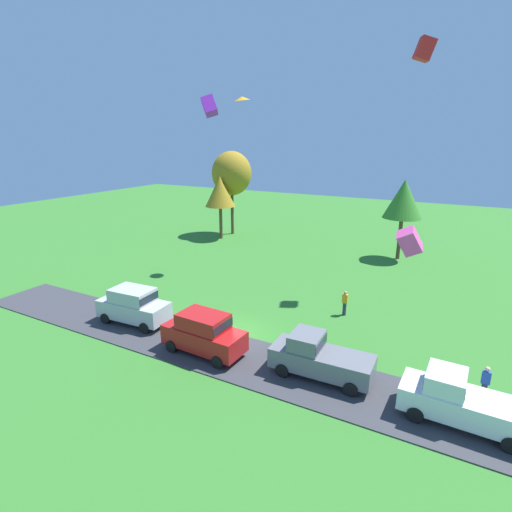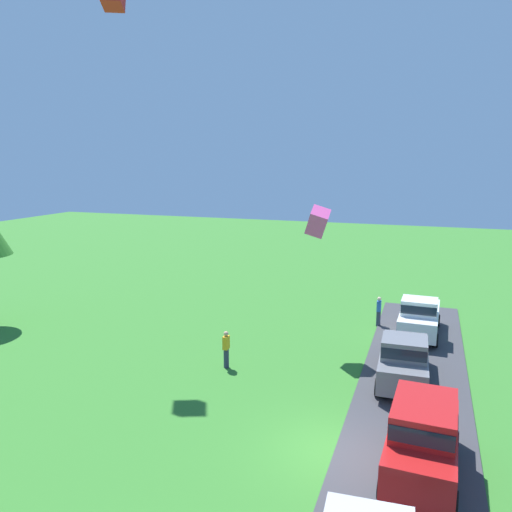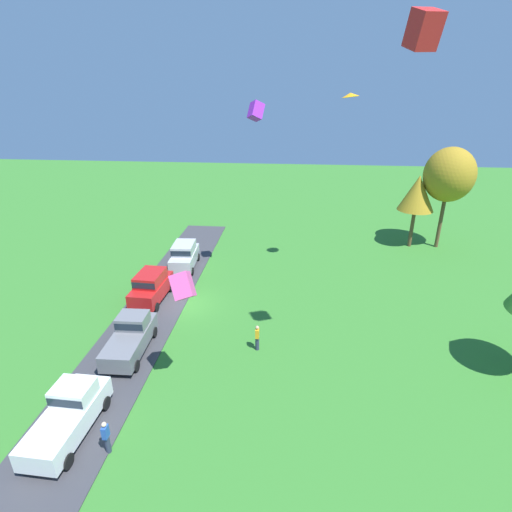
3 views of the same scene
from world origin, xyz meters
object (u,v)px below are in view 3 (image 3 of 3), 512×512
at_px(car_pickup_by_flagpole, 131,336).
at_px(person_watching_sky, 106,437).
at_px(tree_lone_near, 449,175).
at_px(kite_box_mid_center, 256,111).
at_px(car_pickup_far_end, 69,413).
at_px(car_suv_mid_row, 151,285).
at_px(person_on_lawn, 257,338).
at_px(car_suv_near_entrance, 184,255).
at_px(kite_delta_over_trees, 351,95).
at_px(tree_left_of_center, 417,193).
at_px(kite_box_low_drifter, 183,286).
at_px(kite_box_topmost, 424,30).

bearing_deg(car_pickup_by_flagpole, person_watching_sky, 13.51).
bearing_deg(tree_lone_near, person_watching_sky, -39.58).
bearing_deg(kite_box_mid_center, car_pickup_far_end, -22.71).
xyz_separation_m(car_suv_mid_row, person_watching_sky, (13.48, 2.61, -0.42)).
xyz_separation_m(person_on_lawn, kite_box_mid_center, (-9.70, -1.01, 12.55)).
distance_m(car_suv_near_entrance, person_on_lawn, 13.73).
relative_size(person_watching_sky, kite_delta_over_trees, 1.33).
distance_m(car_pickup_by_flagpole, person_on_lawn, 7.68).
xyz_separation_m(person_on_lawn, tree_left_of_center, (-18.91, 13.85, 4.60)).
bearing_deg(person_watching_sky, kite_box_low_drifter, 147.01).
height_order(car_pickup_by_flagpole, kite_box_low_drifter, kite_box_low_drifter).
bearing_deg(person_on_lawn, car_pickup_far_end, -48.37).
height_order(tree_lone_near, kite_delta_over_trees, kite_delta_over_trees).
bearing_deg(tree_lone_near, car_suv_mid_row, -61.43).
height_order(person_watching_sky, tree_lone_near, tree_lone_near).
distance_m(car_pickup_by_flagpole, kite_box_low_drifter, 7.51).
bearing_deg(tree_left_of_center, car_pickup_far_end, -40.05).
xyz_separation_m(kite_box_low_drifter, kite_box_topmost, (-1.59, 9.82, 10.72)).
bearing_deg(person_on_lawn, tree_lone_near, 138.94).
relative_size(car_pickup_by_flagpole, kite_delta_over_trees, 3.93).
distance_m(car_pickup_by_flagpole, kite_box_mid_center, 17.53).
xyz_separation_m(car_pickup_by_flagpole, person_on_lawn, (-0.88, 7.63, -0.23)).
relative_size(car_pickup_by_flagpole, person_watching_sky, 2.95).
relative_size(tree_left_of_center, kite_box_mid_center, 6.34).
bearing_deg(tree_left_of_center, kite_delta_over_trees, -46.28).
xyz_separation_m(car_pickup_far_end, tree_lone_near, (-26.16, 24.61, 6.20)).
xyz_separation_m(person_watching_sky, kite_box_topmost, (-5.74, 12.52, 16.16)).
distance_m(car_pickup_far_end, person_on_lawn, 10.80).
distance_m(car_pickup_far_end, kite_box_topmost, 22.20).
relative_size(kite_box_mid_center, kite_delta_over_trees, 0.89).
bearing_deg(person_on_lawn, car_suv_mid_row, -122.18).
bearing_deg(car_pickup_far_end, kite_box_low_drifter, 123.18).
distance_m(car_suv_mid_row, kite_box_topmost, 23.17).
xyz_separation_m(tree_lone_near, kite_delta_over_trees, (7.85, -10.82, 7.17)).
relative_size(car_suv_mid_row, kite_delta_over_trees, 3.65).
height_order(kite_box_mid_center, kite_box_low_drifter, kite_box_mid_center).
bearing_deg(car_suv_mid_row, car_pickup_by_flagpole, 7.97).
relative_size(tree_lone_near, tree_left_of_center, 1.37).
xyz_separation_m(car_pickup_by_flagpole, tree_lone_near, (-19.86, 24.16, 6.20)).
height_order(person_on_lawn, kite_box_mid_center, kite_box_mid_center).
relative_size(car_pickup_by_flagpole, person_on_lawn, 2.95).
distance_m(car_suv_mid_row, tree_left_of_center, 26.48).
bearing_deg(kite_box_topmost, car_suv_near_entrance, -134.23).
bearing_deg(car_pickup_far_end, kite_delta_over_trees, 143.00).
bearing_deg(kite_box_low_drifter, person_watching_sky, -32.99).
bearing_deg(car_pickup_by_flagpole, kite_box_low_drifter, 55.12).
height_order(car_suv_mid_row, kite_box_mid_center, kite_box_mid_center).
bearing_deg(car_suv_mid_row, car_pickup_far_end, 1.94).
height_order(person_watching_sky, kite_box_topmost, kite_box_topmost).
distance_m(person_watching_sky, kite_box_topmost, 21.23).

